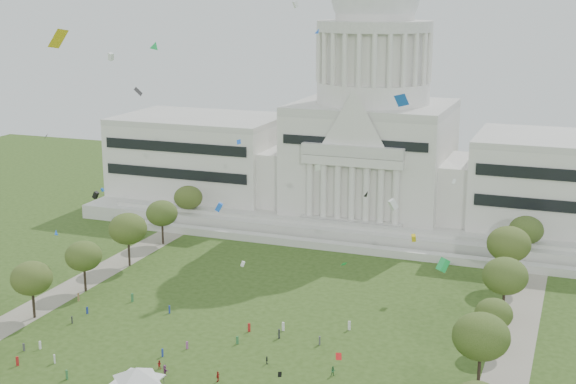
% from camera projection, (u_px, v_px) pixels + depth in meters
% --- Properties ---
extents(capitol, '(160.00, 64.50, 91.30)m').
position_uv_depth(capitol, '(371.00, 145.00, 230.87)').
color(capitol, beige).
rests_on(capitol, ground).
extents(path_left, '(8.00, 160.00, 0.04)m').
position_uv_depth(path_left, '(60.00, 295.00, 176.45)').
color(path_left, gray).
rests_on(path_left, ground).
extents(path_right, '(8.00, 160.00, 0.04)m').
position_uv_depth(path_right, '(509.00, 362.00, 143.76)').
color(path_right, gray).
rests_on(path_right, ground).
extents(row_tree_l_2, '(8.42, 8.42, 11.97)m').
position_uv_depth(row_tree_l_2, '(32.00, 278.00, 161.87)').
color(row_tree_l_2, black).
rests_on(row_tree_l_2, ground).
extents(row_tree_r_2, '(9.55, 9.55, 13.58)m').
position_uv_depth(row_tree_r_2, '(481.00, 337.00, 131.35)').
color(row_tree_r_2, black).
rests_on(row_tree_r_2, ground).
extents(row_tree_l_3, '(8.12, 8.12, 11.55)m').
position_uv_depth(row_tree_l_3, '(84.00, 256.00, 176.73)').
color(row_tree_l_3, black).
rests_on(row_tree_l_3, ground).
extents(row_tree_r_3, '(7.01, 7.01, 9.98)m').
position_uv_depth(row_tree_r_3, '(494.00, 314.00, 147.39)').
color(row_tree_r_3, black).
rests_on(row_tree_r_3, ground).
extents(row_tree_l_4, '(9.29, 9.29, 13.21)m').
position_uv_depth(row_tree_l_4, '(128.00, 229.00, 193.29)').
color(row_tree_l_4, black).
rests_on(row_tree_l_4, ground).
extents(row_tree_r_4, '(9.19, 9.19, 13.06)m').
position_uv_depth(row_tree_r_4, '(505.00, 276.00, 160.90)').
color(row_tree_r_4, black).
rests_on(row_tree_r_4, ground).
extents(row_tree_l_5, '(8.33, 8.33, 11.85)m').
position_uv_depth(row_tree_l_5, '(162.00, 213.00, 210.82)').
color(row_tree_l_5, black).
rests_on(row_tree_l_5, ground).
extents(row_tree_r_5, '(9.82, 9.82, 13.96)m').
position_uv_depth(row_tree_r_5, '(509.00, 244.00, 179.52)').
color(row_tree_r_5, black).
rests_on(row_tree_r_5, ground).
extents(row_tree_l_6, '(8.19, 8.19, 11.64)m').
position_uv_depth(row_tree_l_6, '(188.00, 198.00, 227.91)').
color(row_tree_l_6, black).
rests_on(row_tree_l_6, ground).
extents(row_tree_r_6, '(8.42, 8.42, 11.97)m').
position_uv_depth(row_tree_r_6, '(526.00, 230.00, 195.33)').
color(row_tree_r_6, black).
rests_on(row_tree_r_6, ground).
extents(event_tent, '(9.76, 9.76, 5.31)m').
position_uv_depth(event_tent, '(137.00, 374.00, 130.52)').
color(event_tent, '#4C4C4C').
rests_on(event_tent, ground).
extents(person_2, '(1.01, 0.87, 1.77)m').
position_uv_depth(person_2, '(333.00, 371.00, 138.51)').
color(person_2, '#33723F').
rests_on(person_2, ground).
extents(person_4, '(0.63, 1.11, 1.86)m').
position_uv_depth(person_4, '(218.00, 376.00, 136.48)').
color(person_4, '#B21E1E').
rests_on(person_4, ground).
extents(person_5, '(1.90, 1.63, 1.96)m').
position_uv_depth(person_5, '(165.00, 370.00, 138.67)').
color(person_5, '#994C8C').
rests_on(person_5, ground).
extents(person_8, '(0.77, 0.48, 1.57)m').
position_uv_depth(person_8, '(159.00, 364.00, 141.28)').
color(person_8, '#B21E1E').
rests_on(person_8, ground).
extents(person_10, '(0.71, 0.97, 1.48)m').
position_uv_depth(person_10, '(267.00, 360.00, 143.00)').
color(person_10, '#26262B').
rests_on(person_10, ground).
extents(distant_crowd, '(59.55, 38.61, 1.94)m').
position_uv_depth(distant_crowd, '(175.00, 342.00, 150.13)').
color(distant_crowd, '#B21E1E').
rests_on(distant_crowd, ground).
extents(kite_swarm, '(83.76, 100.47, 60.00)m').
position_uv_depth(kite_swarm, '(235.00, 217.00, 130.75)').
color(kite_swarm, white).
rests_on(kite_swarm, ground).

